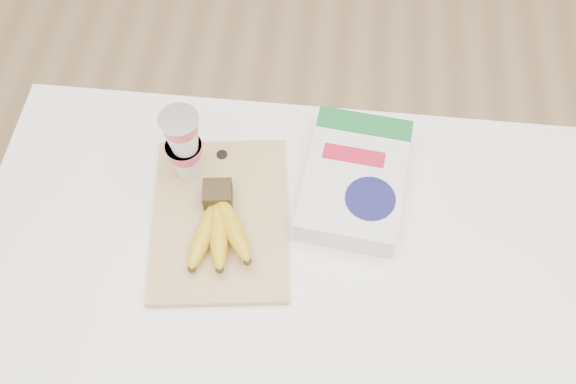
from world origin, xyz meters
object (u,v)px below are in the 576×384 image
at_px(cutting_board, 220,218).
at_px(cereal_box, 355,179).
at_px(table, 289,354).
at_px(yogurt_stack, 184,144).
at_px(bananas, 219,226).

bearing_deg(cutting_board, cereal_box, 14.61).
bearing_deg(table, yogurt_stack, 136.94).
height_order(cutting_board, yogurt_stack, yogurt_stack).
xyz_separation_m(table, bananas, (-0.12, 0.07, 0.44)).
relative_size(yogurt_stack, cereal_box, 0.58).
bearing_deg(bananas, cereal_box, 28.57).
xyz_separation_m(table, cereal_box, (0.09, 0.19, 0.43)).
distance_m(table, cereal_box, 0.48).
relative_size(bananas, cereal_box, 0.63).
bearing_deg(yogurt_stack, bananas, -58.12).
distance_m(bananas, cereal_box, 0.25).
xyz_separation_m(cutting_board, yogurt_stack, (-0.07, 0.08, 0.09)).
bearing_deg(yogurt_stack, table, -43.06).
relative_size(bananas, yogurt_stack, 1.09).
bearing_deg(cutting_board, yogurt_stack, 120.89).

